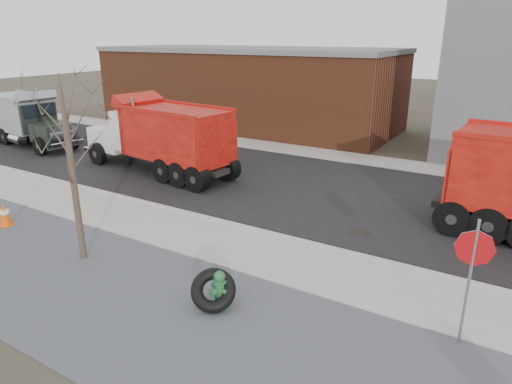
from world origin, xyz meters
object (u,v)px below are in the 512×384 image
Objects in this scene: fire_hydrant at (220,290)px; dump_truck_red_b at (161,135)px; dump_truck_grey at (26,117)px; truck_tire at (213,290)px; stop_sign at (472,262)px.

fire_hydrant is 11.61m from dump_truck_red_b.
dump_truck_grey is (-10.49, 0.29, -0.17)m from dump_truck_red_b.
dump_truck_red_b reaches higher than fire_hydrant.
dump_truck_grey is (-19.07, 8.00, 1.13)m from truck_tire.
stop_sign reaches higher than fire_hydrant.
fire_hydrant is 0.34× the size of stop_sign.
dump_truck_grey is (-24.18, 6.41, -0.30)m from stop_sign.
fire_hydrant is at bearing -15.59° from dump_truck_grey.
truck_tire is 0.20× the size of dump_truck_grey.
fire_hydrant is 0.13× the size of dump_truck_grey.
dump_truck_grey is at bearing 157.25° from truck_tire.
truck_tire is at bearing -15.99° from dump_truck_grey.
dump_truck_red_b is (-8.58, 7.71, 1.30)m from truck_tire.
dump_truck_red_b is at bearing 5.20° from dump_truck_grey.
dump_truck_red_b is 10.50m from dump_truck_grey.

